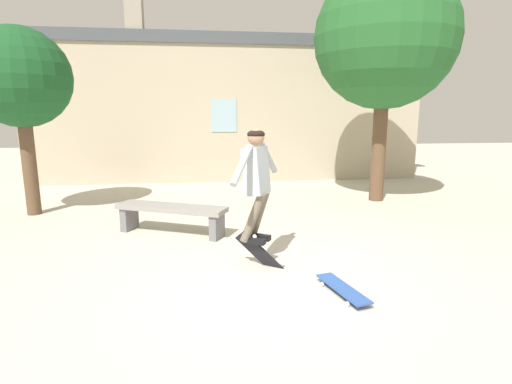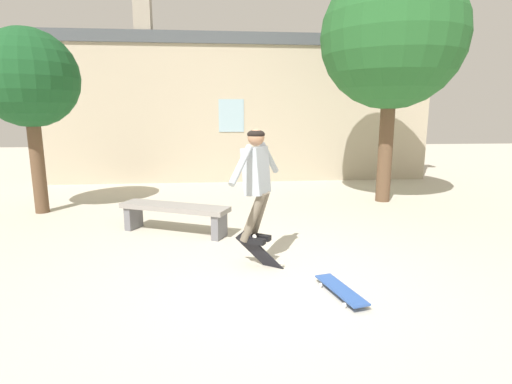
% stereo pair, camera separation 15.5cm
% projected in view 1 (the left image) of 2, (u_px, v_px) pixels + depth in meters
% --- Properties ---
extents(ground_plane, '(40.00, 40.00, 0.00)m').
position_uv_depth(ground_plane, '(268.00, 281.00, 4.73)').
color(ground_plane, beige).
extents(building_backdrop, '(11.81, 0.52, 5.21)m').
position_uv_depth(building_backdrop, '(228.00, 107.00, 11.29)').
color(building_backdrop, '#B7A88E').
rests_on(building_backdrop, ground_plane).
extents(tree_right, '(3.01, 3.01, 5.04)m').
position_uv_depth(tree_right, '(385.00, 38.00, 8.46)').
color(tree_right, brown).
rests_on(tree_right, ground_plane).
extents(tree_left, '(1.84, 1.84, 3.53)m').
position_uv_depth(tree_left, '(20.00, 79.00, 7.38)').
color(tree_left, brown).
rests_on(tree_left, ground_plane).
extents(park_bench, '(1.87, 1.18, 0.48)m').
position_uv_depth(park_bench, '(171.00, 213.00, 6.53)').
color(park_bench, gray).
rests_on(park_bench, ground_plane).
extents(skater, '(0.75, 1.13, 1.45)m').
position_uv_depth(skater, '(256.00, 176.00, 5.02)').
color(skater, '#9EA8B2').
extents(skateboard_flipping, '(0.67, 0.31, 0.69)m').
position_uv_depth(skateboard_flipping, '(262.00, 255.00, 5.17)').
color(skateboard_flipping, black).
extents(skateboard_resting, '(0.39, 0.86, 0.08)m').
position_uv_depth(skateboard_resting, '(343.00, 288.00, 4.38)').
color(skateboard_resting, '#2D519E').
rests_on(skateboard_resting, ground_plane).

